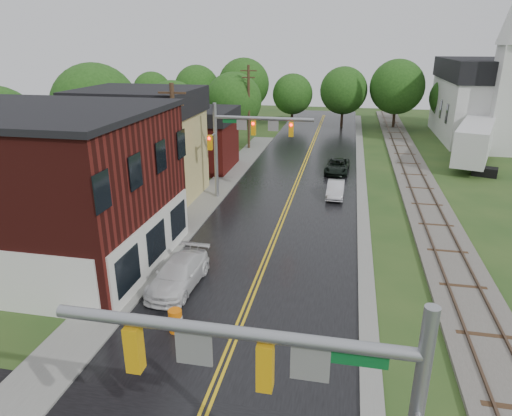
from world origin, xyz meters
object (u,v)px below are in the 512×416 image
(pickup_white, at_px, (179,274))
(construction_barrel, at_px, (175,321))
(tree_left_c, at_px, (174,111))
(traffic_signal_near, at_px, (303,394))
(sedan_silver, at_px, (336,189))
(brick_building, at_px, (27,187))
(utility_pole_b, at_px, (176,151))
(tree_left_b, at_px, (97,109))
(suv_dark, at_px, (337,166))
(tree_left_e, at_px, (235,102))
(utility_pole_c, at_px, (249,106))
(church, at_px, (491,91))
(traffic_signal_far, at_px, (243,135))
(semi_trailer, at_px, (475,139))

(pickup_white, distance_m, construction_barrel, 3.70)
(pickup_white, bearing_deg, tree_left_c, 113.81)
(traffic_signal_near, relative_size, sedan_silver, 2.00)
(brick_building, height_order, pickup_white, brick_building)
(tree_left_c, height_order, sedan_silver, tree_left_c)
(utility_pole_b, bearing_deg, sedan_silver, 34.43)
(tree_left_b, bearing_deg, suv_dark, 10.78)
(utility_pole_b, xyz_separation_m, tree_left_c, (-7.05, 17.90, -0.21))
(tree_left_c, distance_m, tree_left_e, 7.82)
(tree_left_b, xyz_separation_m, suv_dark, (21.08, 4.01, -5.10))
(utility_pole_c, xyz_separation_m, suv_dark, (10.03, -8.09, -4.10))
(tree_left_b, xyz_separation_m, tree_left_e, (9.00, 14.00, -0.90))
(traffic_signal_near, relative_size, tree_left_e, 0.90)
(sedan_silver, xyz_separation_m, construction_barrel, (-5.85, -18.96, -0.10))
(construction_barrel, bearing_deg, utility_pole_c, 97.21)
(construction_barrel, bearing_deg, traffic_signal_near, -53.25)
(church, relative_size, traffic_signal_near, 2.72)
(brick_building, distance_m, utility_pole_b, 9.03)
(brick_building, xyz_separation_m, traffic_signal_far, (9.01, 12.00, 0.82))
(utility_pole_c, relative_size, suv_dark, 2.03)
(utility_pole_c, bearing_deg, traffic_signal_near, -76.26)
(brick_building, bearing_deg, construction_barrel, -26.60)
(utility_pole_c, height_order, suv_dark, utility_pole_c)
(suv_dark, bearing_deg, utility_pole_b, -122.70)
(utility_pole_c, relative_size, semi_trailer, 0.69)
(suv_dark, height_order, semi_trailer, semi_trailer)
(tree_left_c, xyz_separation_m, suv_dark, (17.08, -3.99, -3.90))
(traffic_signal_far, xyz_separation_m, pickup_white, (-0.20, -13.49, -4.28))
(suv_dark, relative_size, pickup_white, 0.93)
(traffic_signal_far, xyz_separation_m, suv_dark, (6.70, 8.91, -4.36))
(traffic_signal_far, xyz_separation_m, utility_pole_c, (-3.33, 17.00, -0.25))
(tree_left_b, relative_size, pickup_white, 2.04)
(brick_building, distance_m, utility_pole_c, 29.56)
(traffic_signal_near, relative_size, tree_left_b, 0.76)
(sedan_silver, bearing_deg, suv_dark, 91.87)
(traffic_signal_near, bearing_deg, tree_left_e, 105.68)
(suv_dark, bearing_deg, sedan_silver, -85.95)
(brick_building, xyz_separation_m, utility_pole_b, (5.68, 7.00, 0.57))
(brick_building, xyz_separation_m, sedan_silver, (15.83, 13.96, -3.55))
(pickup_white, bearing_deg, traffic_signal_near, -55.48)
(tree_left_e, height_order, suv_dark, tree_left_e)
(tree_left_b, height_order, suv_dark, tree_left_b)
(suv_dark, distance_m, pickup_white, 23.44)
(semi_trailer, bearing_deg, suv_dark, -154.14)
(brick_building, height_order, sedan_silver, brick_building)
(utility_pole_c, height_order, semi_trailer, utility_pole_c)
(semi_trailer, bearing_deg, utility_pole_b, -138.72)
(utility_pole_b, height_order, construction_barrel, utility_pole_b)
(utility_pole_b, height_order, tree_left_c, utility_pole_b)
(tree_left_e, distance_m, sedan_silver, 21.29)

